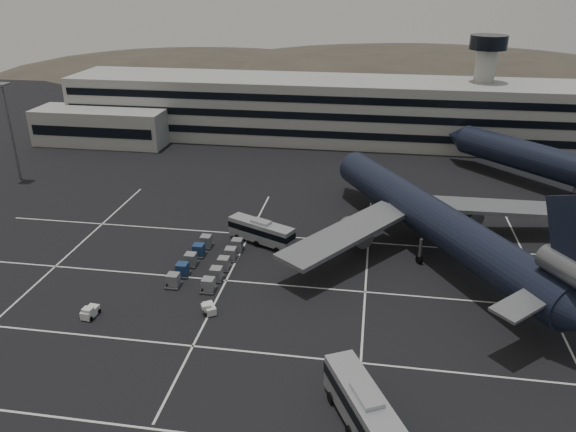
# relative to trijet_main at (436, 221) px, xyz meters

# --- Properties ---
(ground) EXTENTS (260.00, 260.00, 0.00)m
(ground) POSITION_rel_trijet_main_xyz_m (-21.07, -15.63, -5.25)
(ground) COLOR black
(ground) RESTS_ON ground
(lane_markings) EXTENTS (90.00, 55.62, 0.01)m
(lane_markings) POSITION_rel_trijet_main_xyz_m (-20.12, -14.91, -5.24)
(lane_markings) COLOR silver
(lane_markings) RESTS_ON ground
(terminal) EXTENTS (125.00, 26.00, 24.00)m
(terminal) POSITION_rel_trijet_main_xyz_m (-24.02, 55.51, 1.68)
(terminal) COLOR gray
(terminal) RESTS_ON ground
(hills) EXTENTS (352.00, 180.00, 44.00)m
(hills) POSITION_rel_trijet_main_xyz_m (-3.08, 154.37, -17.32)
(hills) COLOR #38332B
(hills) RESTS_ON ground
(lightpole_left) EXTENTS (2.40, 2.40, 18.28)m
(lightpole_left) POSITION_rel_trijet_main_xyz_m (-76.07, 19.37, 6.57)
(lightpole_left) COLOR slate
(lightpole_left) RESTS_ON ground
(trijet_main) EXTENTS (41.79, 52.31, 18.08)m
(trijet_main) POSITION_rel_trijet_main_xyz_m (0.00, 0.00, 0.00)
(trijet_main) COLOR black
(trijet_main) RESTS_ON ground
(bus_near) EXTENTS (8.28, 12.55, 4.45)m
(bus_near) POSITION_rel_trijet_main_xyz_m (-8.39, -35.08, -2.82)
(bus_near) COLOR #A0A2A8
(bus_near) RESTS_ON ground
(bus_far) EXTENTS (10.57, 6.78, 3.73)m
(bus_far) POSITION_rel_trijet_main_xyz_m (-24.66, -0.40, -3.21)
(bus_far) COLOR #A0A2A8
(bus_far) RESTS_ON ground
(tug_a) EXTENTS (1.62, 2.42, 1.46)m
(tug_a) POSITION_rel_trijet_main_xyz_m (-40.62, -22.16, -4.60)
(tug_a) COLOR silver
(tug_a) RESTS_ON ground
(tug_b) EXTENTS (2.18, 2.44, 1.35)m
(tug_b) POSITION_rel_trijet_main_xyz_m (-27.06, -19.14, -4.65)
(tug_b) COLOR silver
(tug_b) RESTS_ON ground
(uld_cluster) EXTENTS (7.63, 13.98, 1.76)m
(uld_cluster) POSITION_rel_trijet_main_xyz_m (-30.49, -8.56, -4.39)
(uld_cluster) COLOR #2D2D30
(uld_cluster) RESTS_ON ground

